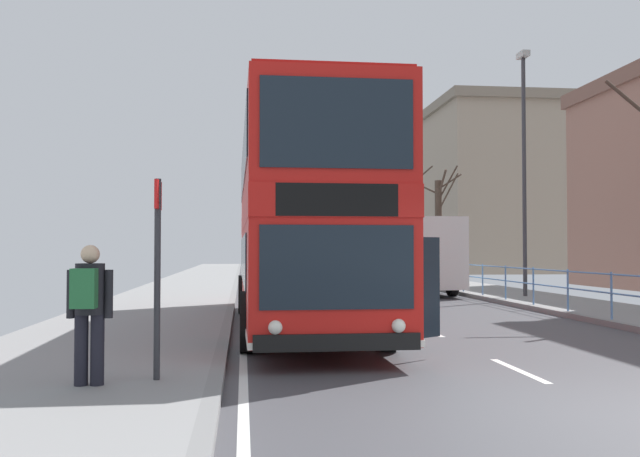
# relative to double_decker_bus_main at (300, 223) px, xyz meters

# --- Properties ---
(ground) EXTENTS (15.80, 140.00, 0.20)m
(ground) POSITION_rel_double_decker_bus_main_xyz_m (1.98, -8.18, -2.29)
(ground) COLOR #45454A
(double_decker_bus_main) EXTENTS (3.29, 11.44, 4.45)m
(double_decker_bus_main) POSITION_rel_double_decker_bus_main_xyz_m (0.00, 0.00, 0.00)
(double_decker_bus_main) COLOR red
(double_decker_bus_main) RESTS_ON ground
(background_bus_far_lane) EXTENTS (2.63, 9.81, 2.91)m
(background_bus_far_lane) POSITION_rel_double_decker_bus_main_xyz_m (5.39, 13.06, -0.73)
(background_bus_far_lane) COLOR white
(background_bus_far_lane) RESTS_ON ground
(pedestrian_railing_far_kerb) EXTENTS (0.05, 25.70, 1.09)m
(pedestrian_railing_far_kerb) POSITION_rel_double_decker_bus_main_xyz_m (7.15, 1.94, -1.46)
(pedestrian_railing_far_kerb) COLOR #598CC6
(pedestrian_railing_far_kerb) RESTS_ON ground
(pedestrian_companion) EXTENTS (0.54, 0.53, 1.66)m
(pedestrian_companion) POSITION_rel_double_decker_bus_main_xyz_m (-3.07, -6.79, -1.22)
(pedestrian_companion) COLOR black
(pedestrian_companion) RESTS_ON ground
(bus_stop_sign_near) EXTENTS (0.08, 0.44, 2.49)m
(bus_stop_sign_near) POSITION_rel_double_decker_bus_main_xyz_m (-2.31, -6.47, -0.65)
(bus_stop_sign_near) COLOR #2D2D33
(bus_stop_sign_near) RESTS_ON ground
(street_lamp_far_side) EXTENTS (0.28, 0.60, 8.48)m
(street_lamp_far_side) POSITION_rel_double_decker_bus_main_xyz_m (8.42, 7.65, 2.67)
(street_lamp_far_side) COLOR #38383D
(street_lamp_far_side) RESTS_ON ground
(bare_tree_far_01) EXTENTS (2.82, 2.14, 7.30)m
(bare_tree_far_01) POSITION_rel_double_decker_bus_main_xyz_m (8.41, 25.57, 1.04)
(bare_tree_far_01) COLOR #423328
(bare_tree_far_01) RESTS_ON ground
(bare_tree_far_02) EXTENTS (2.56, 2.82, 6.06)m
(bare_tree_far_02) POSITION_rel_double_decker_bus_main_xyz_m (9.11, 20.59, 0.73)
(bare_tree_far_02) COLOR #423328
(bare_tree_far_02) RESTS_ON ground
(background_building_02) EXTENTS (14.56, 18.34, 13.05)m
(background_building_02) POSITION_rel_double_decker_bus_main_xyz_m (20.46, 39.71, 4.22)
(background_building_02) COLOR gray
(background_building_02) RESTS_ON ground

